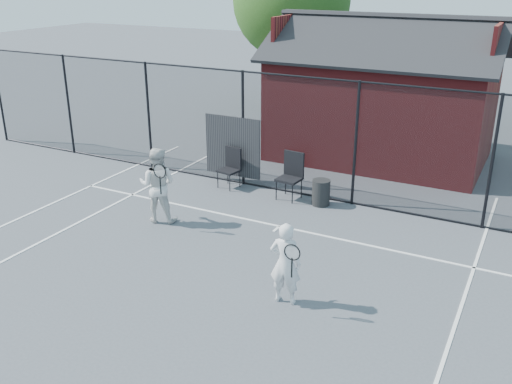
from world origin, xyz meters
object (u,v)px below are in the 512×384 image
at_px(clubhouse, 382,104).
at_px(player_back, 158,185).
at_px(chair_left, 229,169).
at_px(chair_right, 289,177).
at_px(player_front, 285,263).
at_px(waste_bin, 321,192).

distance_m(clubhouse, player_back, 7.63).
bearing_deg(chair_left, player_back, -87.57).
relative_size(player_back, chair_right, 1.51).
height_order(clubhouse, chair_left, clubhouse).
xyz_separation_m(player_front, player_back, (-3.94, 1.78, 0.12)).
distance_m(player_back, waste_bin, 3.90).
distance_m(player_back, chair_left, 2.59).
bearing_deg(chair_right, player_front, -60.89).
bearing_deg(clubhouse, chair_left, -121.69).
distance_m(player_back, chair_right, 3.29).
relative_size(player_front, waste_bin, 2.33).
distance_m(chair_right, waste_bin, 0.88).
bearing_deg(player_front, clubhouse, 95.76).
height_order(chair_left, chair_right, chair_right).
bearing_deg(chair_left, waste_bin, 10.14).
distance_m(clubhouse, chair_right, 4.63).
distance_m(chair_left, waste_bin, 2.57).
xyz_separation_m(clubhouse, chair_right, (-1.00, -4.40, -1.04)).
xyz_separation_m(player_back, chair_right, (2.06, 2.55, -0.29)).
height_order(player_front, chair_left, player_front).
distance_m(clubhouse, waste_bin, 4.59).
distance_m(clubhouse, chair_left, 5.29).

